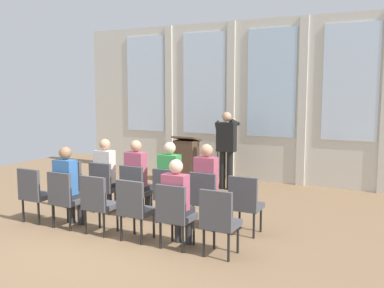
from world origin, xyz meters
The scene contains 23 objects.
ground_plane centered at (0.00, 0.00, 0.00)m, with size 13.80×13.80×0.00m, color #846647.
rear_partition centered at (0.04, 5.30, 2.02)m, with size 8.96×0.14×3.94m.
speaker centered at (0.23, 4.07, 1.03)m, with size 0.50×0.69×1.76m.
mic_stand centered at (-0.06, 4.26, 0.34)m, with size 0.28×0.28×1.55m.
lectern centered at (-0.87, 4.22, 0.55)m, with size 0.60×0.48×1.16m.
chair_r0_c0 centered at (-1.71, 1.27, 0.53)m, with size 0.46×0.44×0.94m.
chair_r0_c1 centered at (-1.03, 1.27, 0.53)m, with size 0.46×0.44×0.94m.
audience_r0_c1 centered at (-1.03, 1.35, 0.76)m, with size 0.36×0.39×1.37m.
chair_r0_c2 centered at (-0.34, 1.27, 0.53)m, with size 0.46×0.44×0.94m.
audience_r0_c2 centered at (-0.34, 1.35, 0.76)m, with size 0.36×0.39×1.38m.
chair_r0_c3 centered at (0.34, 1.27, 0.53)m, with size 0.46×0.44×0.94m.
audience_r0_c3 centered at (0.34, 1.35, 0.76)m, with size 0.36×0.39×1.38m.
chair_r0_c4 centered at (1.03, 1.27, 0.53)m, with size 0.46×0.44×0.94m.
audience_r0_c4 centered at (1.03, 1.35, 0.77)m, with size 0.36×0.39×1.39m.
chair_r0_c5 centered at (1.71, 1.27, 0.53)m, with size 0.46×0.44×0.94m.
chair_r1_c0 centered at (-1.71, 0.26, 0.53)m, with size 0.46×0.44×0.94m.
chair_r1_c1 centered at (-1.03, 0.26, 0.53)m, with size 0.46×0.44×0.94m.
audience_r1_c1 centered at (-1.03, 0.34, 0.74)m, with size 0.36×0.39×1.34m.
chair_r1_c2 centered at (-0.34, 0.26, 0.53)m, with size 0.46×0.44×0.94m.
chair_r1_c3 centered at (0.34, 0.26, 0.53)m, with size 0.46×0.44×0.94m.
chair_r1_c4 centered at (1.03, 0.26, 0.53)m, with size 0.46×0.44×0.94m.
audience_r1_c4 centered at (1.03, 0.34, 0.72)m, with size 0.36×0.39×1.28m.
chair_r1_c5 centered at (1.71, 0.26, 0.53)m, with size 0.46×0.44×0.94m.
Camera 1 is at (3.95, -4.93, 2.25)m, focal length 40.50 mm.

